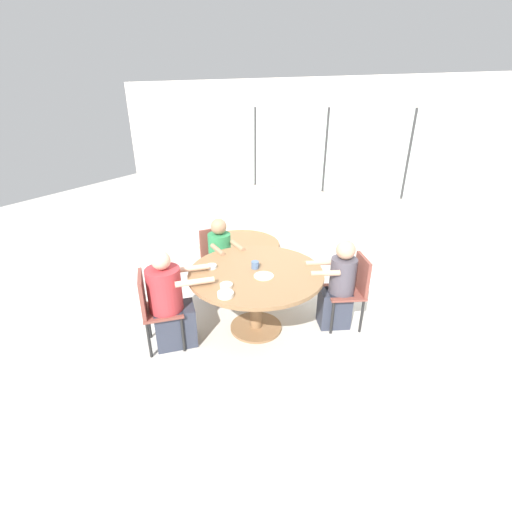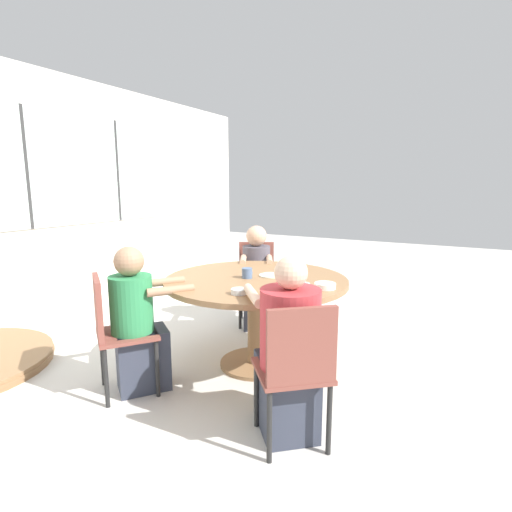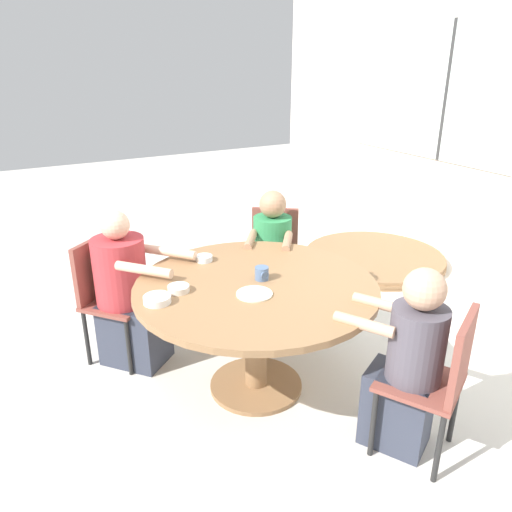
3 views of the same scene
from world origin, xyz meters
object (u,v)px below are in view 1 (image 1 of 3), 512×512
(person_man_blue_shirt, at_px, (170,305))
(bowl_cereal, at_px, (226,286))
(person_woman_green_shirt, at_px, (221,261))
(person_man_teal_shirt, at_px, (338,288))
(bowl_white_shallow, at_px, (226,294))
(chair_for_woman_green_shirt, at_px, (216,254))
(chair_for_man_teal_shirt, at_px, (353,285))
(bowl_fruit, at_px, (212,266))
(folded_table_stack, at_px, (240,245))
(coffee_mug, at_px, (255,265))
(chair_for_man_blue_shirt, at_px, (153,305))

(person_man_blue_shirt, xyz_separation_m, bowl_cereal, (0.59, 0.16, 0.28))
(person_woman_green_shirt, height_order, person_man_teal_shirt, person_man_teal_shirt)
(person_woman_green_shirt, bearing_deg, person_man_teal_shirt, 122.58)
(person_man_teal_shirt, height_order, bowl_white_shallow, person_man_teal_shirt)
(chair_for_woman_green_shirt, bearing_deg, person_woman_green_shirt, 90.00)
(chair_for_woman_green_shirt, distance_m, person_woman_green_shirt, 0.17)
(person_man_teal_shirt, bearing_deg, person_man_blue_shirt, 95.89)
(chair_for_man_teal_shirt, bearing_deg, person_man_teal_shirt, 90.00)
(person_woman_green_shirt, height_order, bowl_fruit, person_woman_green_shirt)
(bowl_fruit, bearing_deg, bowl_cereal, -41.73)
(person_woman_green_shirt, bearing_deg, folded_table_stack, -125.52)
(coffee_mug, xyz_separation_m, folded_table_stack, (-1.22, 2.05, -0.74))
(coffee_mug, bearing_deg, bowl_cereal, -100.16)
(person_man_blue_shirt, height_order, bowl_cereal, person_man_blue_shirt)
(chair_for_man_teal_shirt, relative_size, folded_table_stack, 0.60)
(chair_for_man_blue_shirt, relative_size, person_man_blue_shirt, 0.79)
(person_woman_green_shirt, relative_size, folded_table_stack, 0.74)
(person_man_blue_shirt, relative_size, coffee_mug, 12.18)
(chair_for_man_blue_shirt, xyz_separation_m, person_man_teal_shirt, (1.67, 1.17, -0.03))
(bowl_cereal, relative_size, folded_table_stack, 0.09)
(chair_for_man_teal_shirt, relative_size, bowl_white_shallow, 5.64)
(person_man_teal_shirt, bearing_deg, bowl_cereal, 104.66)
(chair_for_man_teal_shirt, distance_m, folded_table_stack, 2.78)
(bowl_cereal, bearing_deg, person_woman_green_shirt, 122.04)
(chair_for_man_blue_shirt, xyz_separation_m, folded_table_stack, (-0.41, 2.83, -0.47))
(chair_for_woman_green_shirt, relative_size, person_man_teal_shirt, 0.81)
(person_woman_green_shirt, bearing_deg, chair_for_man_blue_shirt, 32.62)
(chair_for_woman_green_shirt, xyz_separation_m, bowl_fruit, (0.41, -0.79, 0.25))
(person_man_blue_shirt, distance_m, person_man_teal_shirt, 1.87)
(person_woman_green_shirt, relative_size, bowl_cereal, 8.44)
(bowl_fruit, bearing_deg, person_woman_green_shirt, 111.78)
(coffee_mug, bearing_deg, person_man_blue_shirt, -135.49)
(person_man_teal_shirt, distance_m, bowl_fruit, 1.46)
(person_man_teal_shirt, relative_size, bowl_fruit, 9.70)
(bowl_white_shallow, bearing_deg, chair_for_man_teal_shirt, 47.76)
(chair_for_man_blue_shirt, bearing_deg, chair_for_woman_green_shirt, 141.54)
(folded_table_stack, bearing_deg, bowl_white_shallow, -66.03)
(person_man_teal_shirt, relative_size, bowl_white_shallow, 6.96)
(chair_for_man_teal_shirt, bearing_deg, bowl_white_shallow, 109.26)
(person_woman_green_shirt, height_order, bowl_white_shallow, person_woman_green_shirt)
(person_man_teal_shirt, distance_m, bowl_cereal, 1.34)
(coffee_mug, xyz_separation_m, bowl_cereal, (-0.09, -0.51, -0.02))
(person_man_teal_shirt, bearing_deg, folded_table_stack, 22.91)
(chair_for_man_blue_shirt, distance_m, coffee_mug, 1.16)
(chair_for_woman_green_shirt, bearing_deg, person_man_blue_shirt, 44.49)
(bowl_fruit, bearing_deg, folded_table_stack, 109.10)
(person_man_blue_shirt, distance_m, coffee_mug, 1.00)
(chair_for_man_teal_shirt, height_order, person_man_blue_shirt, person_man_blue_shirt)
(person_woman_green_shirt, distance_m, folded_table_stack, 1.69)
(bowl_cereal, bearing_deg, person_man_teal_shirt, 43.16)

